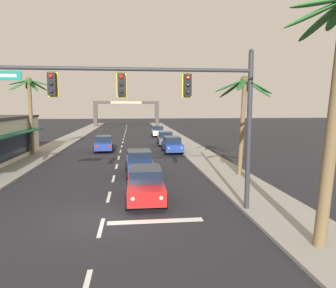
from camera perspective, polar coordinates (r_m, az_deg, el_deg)
ground_plane at (r=14.03m, az=-11.72°, el=-13.15°), size 220.00×220.00×0.00m
sidewalk_right at (r=34.09m, az=4.53°, el=-1.05°), size 3.20×110.00×0.14m
sidewalk_left at (r=34.67m, az=-21.69°, el=-1.39°), size 3.20×110.00×0.14m
lane_markings at (r=32.73m, az=-7.94°, el=-1.54°), size 4.28×86.89×0.01m
traffic_signal_mast at (r=13.41m, az=-0.68°, el=8.46°), size 11.59×0.41×7.24m
sedan_lead_at_stop_bar at (r=15.99m, az=-4.19°, el=-7.31°), size 1.96×4.46×1.68m
sedan_third_in_queue at (r=22.09m, az=-5.24°, el=-3.35°), size 2.09×4.51×1.68m
sedan_oncoming_far at (r=33.84m, az=-11.65°, el=0.11°), size 2.12×4.52×1.68m
sedan_parked_nearest_kerb at (r=38.42m, az=-0.49°, el=1.04°), size 2.03×4.48×1.68m
sedan_parked_mid_kerb at (r=32.18m, az=0.75°, el=-0.10°), size 1.99×4.47×1.68m
sedan_parked_far_kerb at (r=49.57m, az=-1.88°, el=2.36°), size 1.99×4.47×1.68m
palm_left_second at (r=32.62m, az=-23.95°, el=7.59°), size 3.96×3.86×7.49m
palm_right_second at (r=21.50m, az=13.65°, el=7.36°), size 4.25×3.79×6.79m
town_gateway_arch at (r=74.22m, az=-7.60°, el=6.22°), size 15.24×0.90×6.01m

